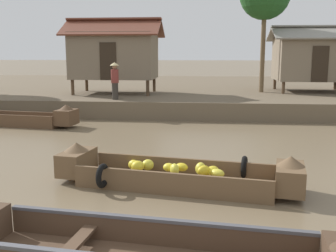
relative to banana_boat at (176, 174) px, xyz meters
The scene contains 7 objects.
ground_plane 5.57m from the banana_boat, 95.91° to the left, with size 300.00×300.00×0.00m, color #726047.
riverbank_strip 18.53m from the banana_boat, 91.77° to the left, with size 160.00×20.00×0.80m, color brown.
banana_boat is the anchor object (origin of this frame).
cargo_boat_upstream 9.94m from the banana_boat, 136.10° to the left, with size 5.49×1.59×0.90m.
stilt_house_mid_left 13.17m from the banana_boat, 108.83° to the left, with size 4.86×3.22×3.82m.
stilt_house_mid_right 15.74m from the banana_boat, 66.60° to the left, with size 4.50×3.73×3.51m.
vendor_person 10.14m from the banana_boat, 110.51° to the left, with size 0.44×0.44×1.66m.
Camera 1 is at (1.26, -3.96, 2.86)m, focal length 43.30 mm.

